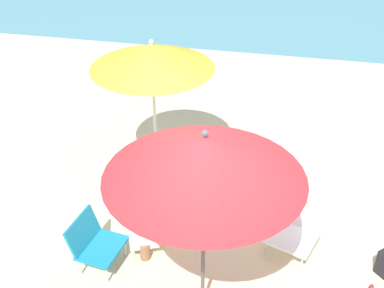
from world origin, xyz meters
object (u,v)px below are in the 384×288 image
object	(u,v)px
umbrella_red	(205,158)
beach_chair_a	(297,224)
swim_ring	(244,218)
person_a	(141,214)
umbrella_yellow	(152,56)
beach_chair_b	(94,241)

from	to	relation	value
umbrella_red	beach_chair_a	distance (m)	2.08
swim_ring	person_a	bearing A→B (deg)	-151.49
umbrella_red	beach_chair_a	size ratio (longest dim) A/B	2.81
umbrella_red	swim_ring	world-z (taller)	umbrella_red
umbrella_yellow	beach_chair_b	distance (m)	2.32
umbrella_red	beach_chair_a	xyz separation A→B (m)	(0.90, 1.09, -1.53)
umbrella_yellow	person_a	distance (m)	1.92
beach_chair_a	beach_chair_b	distance (m)	2.33
person_a	beach_chair_a	bearing A→B (deg)	75.82
umbrella_yellow	person_a	xyz separation A→B (m)	(0.16, -1.29, -1.42)
beach_chair_b	person_a	size ratio (longest dim) A/B	0.69
beach_chair_b	umbrella_red	bearing A→B (deg)	-6.21
umbrella_yellow	beach_chair_b	size ratio (longest dim) A/B	3.40
umbrella_yellow	person_a	world-z (taller)	umbrella_yellow
person_a	swim_ring	distance (m)	1.36
swim_ring	beach_chair_b	bearing A→B (deg)	-145.38
person_a	beach_chair_b	bearing A→B (deg)	-65.61
swim_ring	umbrella_red	bearing A→B (deg)	-100.25
beach_chair_a	swim_ring	distance (m)	0.78
umbrella_red	swim_ring	xyz separation A→B (m)	(0.26, 1.43, -1.82)
umbrella_red	beach_chair_b	xyz separation A→B (m)	(-1.31, 0.35, -1.53)
beach_chair_b	person_a	world-z (taller)	person_a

